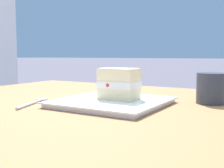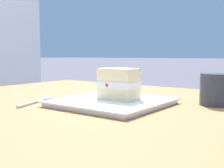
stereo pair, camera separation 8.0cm
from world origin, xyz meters
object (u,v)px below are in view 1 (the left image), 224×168
dessert_plate (112,102)px  dessert_fork (34,103)px  patio_table (90,138)px  cake_slice (119,84)px  coffee_cup (211,88)px

dessert_plate → dessert_fork: (0.21, 0.10, -0.00)m
patio_table → dessert_fork: bearing=29.4°
cake_slice → coffee_cup: size_ratio=1.20×
patio_table → dessert_plate: size_ratio=4.40×
dessert_plate → coffee_cup: (-0.24, -0.17, 0.04)m
dessert_plate → coffee_cup: size_ratio=3.23×
dessert_fork → coffee_cup: (-0.44, -0.27, 0.04)m
cake_slice → coffee_cup: (-0.22, -0.16, -0.01)m
cake_slice → dessert_fork: (0.22, 0.11, -0.06)m
dessert_plate → cake_slice: size_ratio=2.69×
dessert_fork → coffee_cup: bearing=-148.2°
cake_slice → dessert_fork: 0.25m
patio_table → dessert_plate: bearing=-162.3°
coffee_cup → dessert_fork: bearing=31.8°
dessert_fork → cake_slice: bearing=-153.8°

